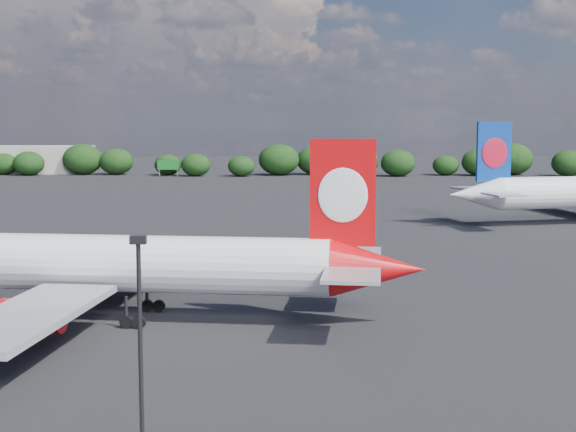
{
  "coord_description": "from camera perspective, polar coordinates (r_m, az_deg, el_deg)",
  "views": [
    {
      "loc": [
        16.26,
        -46.19,
        14.76
      ],
      "look_at": [
        16.0,
        12.0,
        8.0
      ],
      "focal_mm": 50.0,
      "sensor_mm": 36.0,
      "label": 1
    }
  ],
  "objects": [
    {
      "name": "terminal_building",
      "position": [
        251.9,
        -18.61,
        3.83
      ],
      "size": [
        42.0,
        16.0,
        8.0
      ],
      "color": "#A4998D",
      "rests_on": "ground"
    },
    {
      "name": "horizon_treeline",
      "position": [
        227.44,
        -1.51,
        3.89
      ],
      "size": [
        204.13,
        16.61,
        9.1
      ],
      "color": "black",
      "rests_on": "ground"
    },
    {
      "name": "qantas_airliner",
      "position": [
        61.27,
        -10.97,
        -3.46
      ],
      "size": [
        41.82,
        39.84,
        13.64
      ],
      "color": "white",
      "rests_on": "ground"
    },
    {
      "name": "highway_sign",
      "position": [
        225.12,
        -8.52,
        3.59
      ],
      "size": [
        6.0,
        0.3,
        4.5
      ],
      "color": "#13621D",
      "rests_on": "ground"
    },
    {
      "name": "ground",
      "position": [
        108.44,
        -8.37,
        -1.27
      ],
      "size": [
        500.0,
        500.0,
        0.0
      ],
      "primitive_type": "plane",
      "color": "black",
      "rests_on": "ground"
    },
    {
      "name": "apron_lamp_post",
      "position": [
        28.8,
        -10.41,
        -10.94
      ],
      "size": [
        0.55,
        0.3,
        10.94
      ],
      "color": "black",
      "rests_on": "ground"
    },
    {
      "name": "billboard_yellow",
      "position": [
        228.49,
        -0.82,
        3.89
      ],
      "size": [
        5.0,
        0.3,
        5.5
      ],
      "color": "orange",
      "rests_on": "ground"
    }
  ]
}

